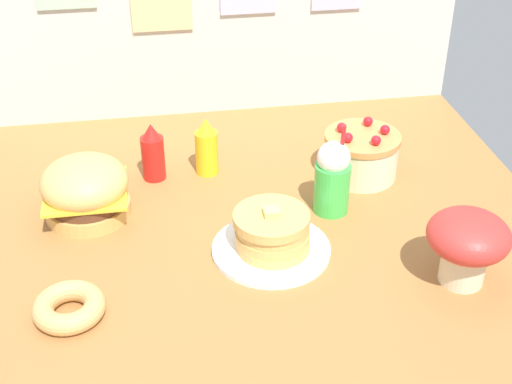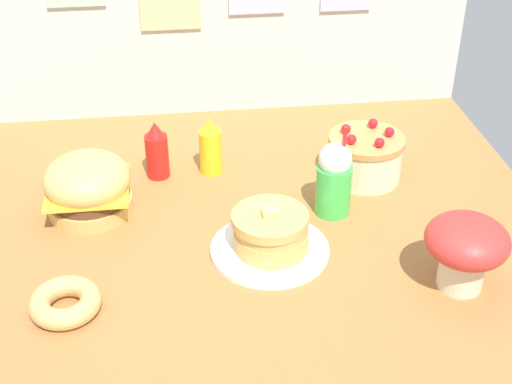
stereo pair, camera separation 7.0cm
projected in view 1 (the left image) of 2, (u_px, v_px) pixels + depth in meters
ground_plane at (242, 240)px, 2.26m from camera, size 2.04×1.85×0.02m
burger at (85, 189)px, 2.31m from camera, size 0.28×0.28×0.21m
pancake_stack at (272, 235)px, 2.17m from camera, size 0.36×0.36×0.16m
layer_cake at (361, 155)px, 2.53m from camera, size 0.27×0.27×0.20m
ketchup_bottle at (153, 153)px, 2.51m from camera, size 0.08×0.08×0.21m
mustard_bottle at (207, 148)px, 2.54m from camera, size 0.08×0.08×0.21m
cream_soda_cup at (332, 178)px, 2.32m from camera, size 0.12×0.12×0.32m
donut_pink_glaze at (69, 307)px, 1.94m from camera, size 0.20×0.20×0.06m
mushroom_stool at (468, 242)px, 2.01m from camera, size 0.24×0.24×0.23m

